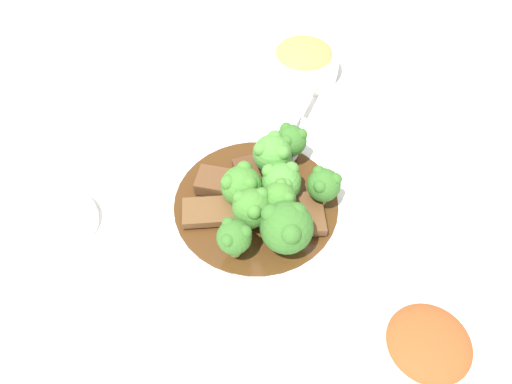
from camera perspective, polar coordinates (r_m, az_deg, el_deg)
ground_plane at (r=0.54m, az=0.00°, el=-2.17°), size 4.00×4.00×0.00m
main_plate at (r=0.53m, az=0.00°, el=-1.55°), size 0.28×0.28×0.02m
beef_strip_0 at (r=0.51m, az=5.62°, el=-2.51°), size 0.06×0.06×0.01m
beef_strip_1 at (r=0.53m, az=-4.12°, el=1.06°), size 0.06×0.06×0.01m
beef_strip_2 at (r=0.54m, az=-0.84°, el=1.78°), size 0.04×0.06×0.01m
beef_strip_3 at (r=0.51m, az=-4.91°, el=-2.22°), size 0.07×0.06×0.01m
broccoli_floret_0 at (r=0.47m, az=3.53°, el=-3.96°), size 0.05×0.05×0.06m
broccoli_floret_1 at (r=0.53m, az=1.87°, el=4.45°), size 0.04×0.04×0.05m
broccoli_floret_2 at (r=0.51m, az=7.75°, el=0.83°), size 0.03×0.03×0.04m
broccoli_floret_3 at (r=0.49m, az=-0.45°, el=-1.78°), size 0.04×0.04×0.05m
broccoli_floret_4 at (r=0.49m, az=2.67°, el=-0.69°), size 0.03×0.03×0.05m
broccoli_floret_5 at (r=0.47m, az=-2.52°, el=-5.15°), size 0.03×0.03×0.05m
broccoli_floret_6 at (r=0.51m, az=2.94°, el=1.18°), size 0.04×0.04×0.04m
broccoli_floret_7 at (r=0.51m, az=-1.68°, el=0.76°), size 0.04×0.04×0.04m
broccoli_floret_8 at (r=0.54m, az=4.01°, el=5.90°), size 0.03×0.03×0.05m
serving_spoon at (r=0.58m, az=3.49°, el=6.16°), size 0.21×0.13×0.01m
side_bowl_kimchi at (r=0.47m, az=18.77°, el=-16.55°), size 0.09×0.09×0.04m
side_bowl_appetizer at (r=0.69m, az=5.44°, el=14.74°), size 0.10×0.10×0.04m
sauce_dish at (r=0.56m, az=-21.16°, el=-3.00°), size 0.07×0.07×0.01m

